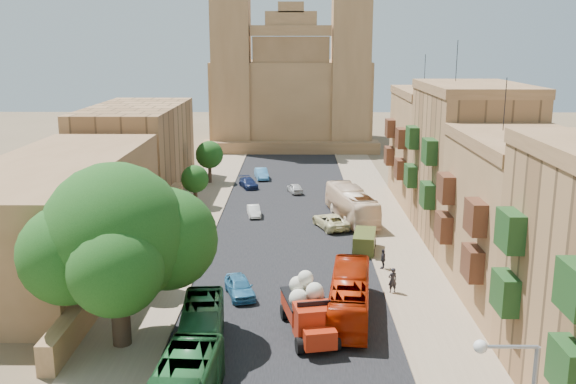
{
  "coord_description": "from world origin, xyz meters",
  "views": [
    {
      "loc": [
        0.56,
        -30.45,
        17.31
      ],
      "look_at": [
        0.0,
        26.0,
        4.0
      ],
      "focal_mm": 40.0,
      "sensor_mm": 36.0,
      "label": 1
    }
  ],
  "objects_px": {
    "bus_red_east": "(350,296)",
    "car_dkblue": "(248,183)",
    "street_tree_c": "(195,179)",
    "pedestrian_a": "(393,280)",
    "car_white_a": "(254,211)",
    "street_tree_a": "(142,244)",
    "street_tree_b": "(174,206)",
    "car_white_b": "(295,188)",
    "car_blue_a": "(240,287)",
    "red_truck": "(309,309)",
    "pedestrian_c": "(383,259)",
    "bus_cream_east": "(351,204)",
    "car_cream": "(330,221)",
    "ficus_tree": "(118,240)",
    "car_blue_b": "(261,174)",
    "street_tree_d": "(209,155)",
    "church": "(291,89)",
    "bus_green_north": "(201,336)",
    "olive_pickup": "(364,242)"
  },
  "relations": [
    {
      "from": "pedestrian_a",
      "to": "ficus_tree",
      "type": "bearing_deg",
      "value": 6.73
    },
    {
      "from": "church",
      "to": "ficus_tree",
      "type": "height_order",
      "value": "church"
    },
    {
      "from": "car_dkblue",
      "to": "pedestrian_c",
      "type": "distance_m",
      "value": 30.98
    },
    {
      "from": "church",
      "to": "street_tree_d",
      "type": "xyz_separation_m",
      "value": [
        -10.0,
        -30.61,
        -5.98
      ]
    },
    {
      "from": "street_tree_d",
      "to": "car_cream",
      "type": "distance_m",
      "value": 24.49
    },
    {
      "from": "ficus_tree",
      "to": "car_dkblue",
      "type": "height_order",
      "value": "ficus_tree"
    },
    {
      "from": "bus_red_east",
      "to": "car_blue_a",
      "type": "xyz_separation_m",
      "value": [
        -7.35,
        3.33,
        -0.71
      ]
    },
    {
      "from": "car_white_a",
      "to": "pedestrian_a",
      "type": "distance_m",
      "value": 22.99
    },
    {
      "from": "bus_red_east",
      "to": "bus_cream_east",
      "type": "height_order",
      "value": "bus_cream_east"
    },
    {
      "from": "car_white_a",
      "to": "bus_cream_east",
      "type": "bearing_deg",
      "value": -15.65
    },
    {
      "from": "red_truck",
      "to": "car_blue_b",
      "type": "height_order",
      "value": "red_truck"
    },
    {
      "from": "ficus_tree",
      "to": "bus_cream_east",
      "type": "bearing_deg",
      "value": 60.03
    },
    {
      "from": "pedestrian_a",
      "to": "pedestrian_c",
      "type": "xyz_separation_m",
      "value": [
        0.0,
        4.88,
        -0.12
      ]
    },
    {
      "from": "pedestrian_a",
      "to": "street_tree_d",
      "type": "bearing_deg",
      "value": -82.81
    },
    {
      "from": "street_tree_a",
      "to": "car_white_a",
      "type": "bearing_deg",
      "value": 72.26
    },
    {
      "from": "bus_cream_east",
      "to": "street_tree_a",
      "type": "bearing_deg",
      "value": 38.54
    },
    {
      "from": "church",
      "to": "car_cream",
      "type": "height_order",
      "value": "church"
    },
    {
      "from": "car_white_a",
      "to": "ficus_tree",
      "type": "bearing_deg",
      "value": -111.05
    },
    {
      "from": "street_tree_c",
      "to": "pedestrian_a",
      "type": "relative_size",
      "value": 2.47
    },
    {
      "from": "street_tree_b",
      "to": "car_white_b",
      "type": "relative_size",
      "value": 1.42
    },
    {
      "from": "car_white_b",
      "to": "car_blue_b",
      "type": "xyz_separation_m",
      "value": [
        -4.29,
        7.76,
        0.11
      ]
    },
    {
      "from": "car_blue_b",
      "to": "pedestrian_c",
      "type": "xyz_separation_m",
      "value": [
        11.16,
        -33.36,
        0.11
      ]
    },
    {
      "from": "street_tree_a",
      "to": "bus_red_east",
      "type": "height_order",
      "value": "street_tree_a"
    },
    {
      "from": "bus_red_east",
      "to": "car_dkblue",
      "type": "height_order",
      "value": "bus_red_east"
    },
    {
      "from": "car_blue_a",
      "to": "street_tree_c",
      "type": "bearing_deg",
      "value": 88.94
    },
    {
      "from": "street_tree_a",
      "to": "red_truck",
      "type": "xyz_separation_m",
      "value": [
        11.46,
        -6.55,
        -1.93
      ]
    },
    {
      "from": "street_tree_d",
      "to": "olive_pickup",
      "type": "xyz_separation_m",
      "value": [
        16.5,
        -26.77,
        -2.73
      ]
    },
    {
      "from": "church",
      "to": "red_truck",
      "type": "distance_m",
      "value": 73.61
    },
    {
      "from": "bus_red_east",
      "to": "car_white_b",
      "type": "relative_size",
      "value": 3.03
    },
    {
      "from": "church",
      "to": "bus_red_east",
      "type": "xyz_separation_m",
      "value": [
        4.13,
        -70.63,
        -8.1
      ]
    },
    {
      "from": "car_blue_a",
      "to": "car_cream",
      "type": "relative_size",
      "value": 0.82
    },
    {
      "from": "car_white_a",
      "to": "bus_red_east",
      "type": "bearing_deg",
      "value": -81.75
    },
    {
      "from": "ficus_tree",
      "to": "pedestrian_c",
      "type": "xyz_separation_m",
      "value": [
        16.9,
        12.95,
        -5.6
      ]
    },
    {
      "from": "bus_green_north",
      "to": "pedestrian_a",
      "type": "distance_m",
      "value": 15.56
    },
    {
      "from": "bus_cream_east",
      "to": "pedestrian_a",
      "type": "distance_m",
      "value": 19.13
    },
    {
      "from": "car_cream",
      "to": "car_blue_b",
      "type": "bearing_deg",
      "value": -90.07
    },
    {
      "from": "street_tree_d",
      "to": "bus_red_east",
      "type": "relative_size",
      "value": 0.52
    },
    {
      "from": "car_blue_a",
      "to": "bus_red_east",
      "type": "bearing_deg",
      "value": -40.83
    },
    {
      "from": "red_truck",
      "to": "car_white_a",
      "type": "relative_size",
      "value": 2.0
    },
    {
      "from": "car_cream",
      "to": "car_white_b",
      "type": "relative_size",
      "value": 1.49
    },
    {
      "from": "church",
      "to": "bus_green_north",
      "type": "xyz_separation_m",
      "value": [
        -4.6,
        -76.31,
        -8.16
      ]
    },
    {
      "from": "street_tree_a",
      "to": "bus_red_east",
      "type": "distance_m",
      "value": 14.85
    },
    {
      "from": "red_truck",
      "to": "bus_cream_east",
      "type": "xyz_separation_m",
      "value": [
        4.79,
        25.7,
        -0.08
      ]
    },
    {
      "from": "car_blue_a",
      "to": "pedestrian_a",
      "type": "xyz_separation_m",
      "value": [
        10.72,
        0.75,
        0.22
      ]
    },
    {
      "from": "ficus_tree",
      "to": "car_white_b",
      "type": "distance_m",
      "value": 40.26
    },
    {
      "from": "bus_red_east",
      "to": "car_cream",
      "type": "relative_size",
      "value": 2.04
    },
    {
      "from": "pedestrian_c",
      "to": "ficus_tree",
      "type": "bearing_deg",
      "value": -29.52
    },
    {
      "from": "street_tree_a",
      "to": "car_dkblue",
      "type": "height_order",
      "value": "street_tree_a"
    },
    {
      "from": "car_cream",
      "to": "pedestrian_c",
      "type": "height_order",
      "value": "pedestrian_c"
    },
    {
      "from": "street_tree_c",
      "to": "bus_green_north",
      "type": "xyz_separation_m",
      "value": [
        5.4,
        -33.7,
        -1.67
      ]
    }
  ]
}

